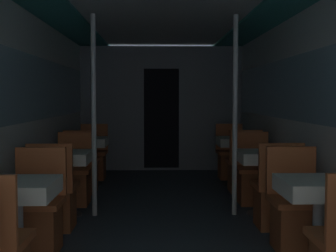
{
  "coord_description": "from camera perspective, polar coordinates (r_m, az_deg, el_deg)",
  "views": [
    {
      "loc": [
        -0.1,
        -0.9,
        1.34
      ],
      "look_at": [
        0.0,
        2.94,
        1.1
      ],
      "focal_mm": 50.0,
      "sensor_mm": 36.0,
      "label": 1
    }
  ],
  "objects": [
    {
      "name": "wall_left",
      "position": [
        4.78,
        -18.5,
        1.41
      ],
      "size": [
        0.05,
        10.13,
        2.26
      ],
      "color": "silver",
      "rests_on": "ground_plane"
    },
    {
      "name": "wall_right",
      "position": [
        4.84,
        17.77,
        1.45
      ],
      "size": [
        0.05,
        10.13,
        2.26
      ],
      "color": "silver",
      "rests_on": "ground_plane"
    },
    {
      "name": "bulkhead_far",
      "position": [
        8.57,
        -0.81,
        2.12
      ],
      "size": [
        2.94,
        0.09,
        2.26
      ],
      "color": "slate",
      "rests_on": "ground_plane"
    },
    {
      "name": "dining_table_left_1",
      "position": [
        3.67,
        -17.98,
        -8.13
      ],
      "size": [
        0.57,
        0.57,
        0.73
      ],
      "color": "#4C4C51",
      "rests_on": "ground_plane"
    },
    {
      "name": "chair_left_far_1",
      "position": [
        4.27,
        -15.72,
        -10.96
      ],
      "size": [
        0.45,
        0.45,
        0.89
      ],
      "rotation": [
        0.0,
        0.0,
        3.14
      ],
      "color": "brown",
      "rests_on": "ground_plane"
    },
    {
      "name": "dining_table_left_2",
      "position": [
        5.41,
        -12.51,
        -4.31
      ],
      "size": [
        0.57,
        0.57,
        0.73
      ],
      "color": "#4C4C51",
      "rests_on": "ground_plane"
    },
    {
      "name": "chair_left_near_2",
      "position": [
        4.92,
        -13.72,
        -8.99
      ],
      "size": [
        0.45,
        0.45,
        0.89
      ],
      "color": "brown",
      "rests_on": "ground_plane"
    },
    {
      "name": "chair_left_far_2",
      "position": [
        6.0,
        -11.44,
        -6.69
      ],
      "size": [
        0.45,
        0.45,
        0.89
      ],
      "rotation": [
        0.0,
        0.0,
        3.14
      ],
      "color": "brown",
      "rests_on": "ground_plane"
    },
    {
      "name": "support_pole_left_2",
      "position": [
        5.31,
        -9.03,
        1.23
      ],
      "size": [
        0.06,
        0.06,
        2.26
      ],
      "color": "silver",
      "rests_on": "ground_plane"
    },
    {
      "name": "dining_table_left_3",
      "position": [
        7.18,
        -9.74,
        -2.35
      ],
      "size": [
        0.57,
        0.57,
        0.73
      ],
      "color": "#4C4C51",
      "rests_on": "ground_plane"
    },
    {
      "name": "chair_left_near_3",
      "position": [
        6.67,
        -10.41,
        -5.65
      ],
      "size": [
        0.45,
        0.45,
        0.89
      ],
      "color": "brown",
      "rests_on": "ground_plane"
    },
    {
      "name": "chair_left_far_3",
      "position": [
        7.77,
        -9.12,
        -4.33
      ],
      "size": [
        0.45,
        0.45,
        0.89
      ],
      "rotation": [
        0.0,
        0.0,
        3.14
      ],
      "color": "brown",
      "rests_on": "ground_plane"
    },
    {
      "name": "dining_table_right_1",
      "position": [
        3.73,
        17.96,
        -7.94
      ],
      "size": [
        0.57,
        0.57,
        0.73
      ],
      "color": "#4C4C51",
      "rests_on": "ground_plane"
    },
    {
      "name": "chair_right_far_1",
      "position": [
        4.32,
        15.36,
        -10.78
      ],
      "size": [
        0.45,
        0.45,
        0.89
      ],
      "rotation": [
        0.0,
        0.0,
        3.14
      ],
      "color": "brown",
      "rests_on": "ground_plane"
    },
    {
      "name": "dining_table_right_2",
      "position": [
        5.45,
        11.61,
        -4.24
      ],
      "size": [
        0.57,
        0.57,
        0.73
      ],
      "color": "#4C4C51",
      "rests_on": "ground_plane"
    },
    {
      "name": "chair_right_near_2",
      "position": [
        4.97,
        13.04,
        -8.87
      ],
      "size": [
        0.45,
        0.45,
        0.89
      ],
      "color": "brown",
      "rests_on": "ground_plane"
    },
    {
      "name": "chair_right_far_2",
      "position": [
        6.04,
        10.36,
        -6.62
      ],
      "size": [
        0.45,
        0.45,
        0.89
      ],
      "rotation": [
        0.0,
        0.0,
        3.14
      ],
      "color": "brown",
      "rests_on": "ground_plane"
    },
    {
      "name": "support_pole_right_2",
      "position": [
        5.34,
        8.17,
        1.25
      ],
      "size": [
        0.06,
        0.06,
        2.26
      ],
      "color": "silver",
      "rests_on": "ground_plane"
    },
    {
      "name": "dining_table_right_3",
      "position": [
        7.21,
        8.36,
        -2.31
      ],
      "size": [
        0.57,
        0.57,
        0.73
      ],
      "color": "#4C4C51",
      "rests_on": "ground_plane"
    },
    {
      "name": "chair_right_near_3",
      "position": [
        6.71,
        9.15,
        -5.59
      ],
      "size": [
        0.45,
        0.45,
        0.89
      ],
      "color": "brown",
      "rests_on": "ground_plane"
    },
    {
      "name": "chair_right_far_3",
      "position": [
        7.8,
        7.64,
        -4.29
      ],
      "size": [
        0.45,
        0.45,
        0.89
      ],
      "rotation": [
        0.0,
        0.0,
        3.14
      ],
      "color": "brown",
      "rests_on": "ground_plane"
    }
  ]
}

